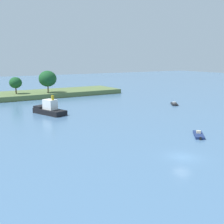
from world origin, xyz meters
TOP-DOWN VIEW (x-y plane):
  - ground_plane at (0.00, 0.00)m, footprint 400.00×400.00m
  - small_motorboat at (11.03, 6.70)m, footprint 4.61×4.91m
  - fishing_skiff at (32.76, 35.92)m, footprint 4.34×5.02m
  - tugboat at (-6.05, 42.11)m, footprint 6.65×10.56m

SIDE VIEW (x-z plane):
  - ground_plane at x=0.00m, z-range 0.00..0.00m
  - fishing_skiff at x=32.76m, z-range -0.22..0.66m
  - small_motorboat at x=11.03m, z-range -0.23..0.72m
  - tugboat at x=-6.05m, z-range -1.24..3.87m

